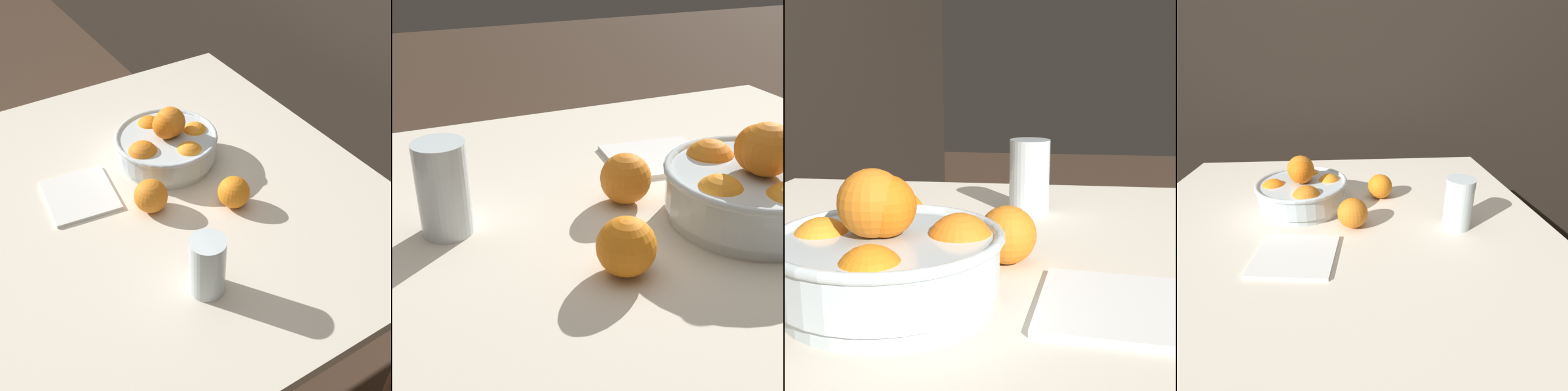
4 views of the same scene
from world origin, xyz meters
TOP-DOWN VIEW (x-y plane):
  - ground_plane at (0.00, 0.00)m, footprint 12.00×12.00m
  - dining_table at (0.00, 0.00)m, footprint 1.14×1.02m
  - fruit_bowl at (-0.10, 0.08)m, footprint 0.26×0.26m
  - juice_glass at (0.32, -0.06)m, footprint 0.07×0.07m
  - orange_loose_near_bowl at (0.13, 0.13)m, footprint 0.08×0.08m
  - orange_loose_front at (0.04, -0.04)m, footprint 0.08×0.08m
  - napkin at (-0.09, -0.17)m, footprint 0.20×0.18m

SIDE VIEW (x-z plane):
  - ground_plane at x=0.00m, z-range 0.00..0.00m
  - dining_table at x=0.00m, z-range 0.30..1.05m
  - napkin at x=-0.09m, z-range 0.75..0.76m
  - orange_loose_near_bowl at x=0.13m, z-range 0.75..0.83m
  - orange_loose_front at x=0.04m, z-range 0.75..0.83m
  - fruit_bowl at x=-0.10m, z-range 0.73..0.88m
  - juice_glass at x=0.32m, z-range 0.74..0.88m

